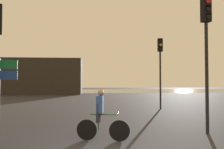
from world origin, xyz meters
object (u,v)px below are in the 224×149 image
object	(u,v)px
traffic_light_far_right	(160,60)
cyclist	(101,115)
distant_building	(36,76)
traffic_light_near_right	(206,39)

from	to	relation	value
traffic_light_far_right	cyclist	xyz separation A→B (m)	(-4.28, -7.67, -2.52)
distant_building	cyclist	xyz separation A→B (m)	(8.87, -25.86, -1.78)
distant_building	traffic_light_far_right	bearing A→B (deg)	-54.13
traffic_light_far_right	cyclist	bearing A→B (deg)	62.28
distant_building	cyclist	size ratio (longest dim) A/B	7.93
cyclist	distant_building	bearing A→B (deg)	-149.69
traffic_light_near_right	traffic_light_far_right	size ratio (longest dim) A/B	1.03
distant_building	traffic_light_far_right	distance (m)	22.46
traffic_light_far_right	traffic_light_near_right	bearing A→B (deg)	88.13
distant_building	traffic_light_near_right	size ratio (longest dim) A/B	2.69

